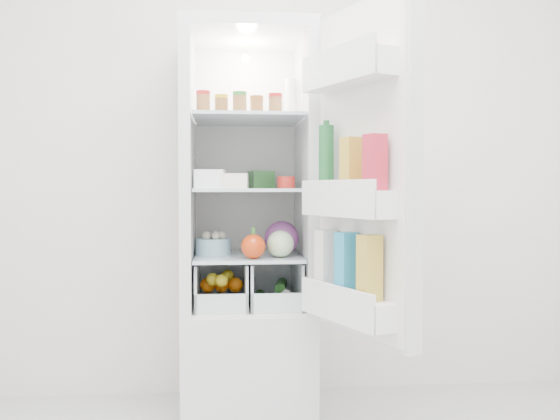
{
  "coord_description": "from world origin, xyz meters",
  "views": [
    {
      "loc": [
        -0.31,
        -1.73,
        1.06
      ],
      "look_at": [
        -0.07,
        0.95,
        0.96
      ],
      "focal_mm": 40.0,
      "sensor_mm": 36.0,
      "label": 1
    }
  ],
  "objects": [
    {
      "name": "refrigerator",
      "position": [
        -0.2,
        1.25,
        0.67
      ],
      "size": [
        0.6,
        0.6,
        1.8
      ],
      "color": "silver",
      "rests_on": "ground"
    },
    {
      "name": "shelf_low",
      "position": [
        -0.2,
        1.19,
        0.74
      ],
      "size": [
        0.49,
        0.53,
        0.01
      ],
      "primitive_type": "cube",
      "color": "silver",
      "rests_on": "refrigerator"
    },
    {
      "name": "shelf_mid",
      "position": [
        -0.2,
        1.19,
        1.05
      ],
      "size": [
        0.49,
        0.53,
        0.02
      ],
      "primitive_type": "cube",
      "color": "silver",
      "rests_on": "refrigerator"
    },
    {
      "name": "shelf_top",
      "position": [
        -0.2,
        1.19,
        1.38
      ],
      "size": [
        0.49,
        0.53,
        0.02
      ],
      "primitive_type": "cube",
      "color": "silver",
      "rests_on": "refrigerator"
    },
    {
      "name": "crisper_left",
      "position": [
        -0.32,
        1.19,
        0.61
      ],
      "size": [
        0.23,
        0.46,
        0.22
      ],
      "primitive_type": null,
      "color": "silver",
      "rests_on": "refrigerator"
    },
    {
      "name": "crisper_right",
      "position": [
        -0.08,
        1.19,
        0.61
      ],
      "size": [
        0.23,
        0.46,
        0.22
      ],
      "primitive_type": null,
      "color": "silver",
      "rests_on": "refrigerator"
    },
    {
      "name": "condiment_jars",
      "position": [
        -0.24,
        1.07,
        1.43
      ],
      "size": [
        0.38,
        0.16,
        0.08
      ],
      "color": "#B21919",
      "rests_on": "shelf_top"
    },
    {
      "name": "squeeze_bottle",
      "position": [
        0.01,
        1.27,
        1.49
      ],
      "size": [
        0.06,
        0.06,
        0.2
      ],
      "primitive_type": "cylinder",
      "rotation": [
        0.0,
        0.0,
        -0.03
      ],
      "color": "white",
      "rests_on": "shelf_top"
    },
    {
      "name": "tub_white",
      "position": [
        -0.37,
        1.05,
        1.1
      ],
      "size": [
        0.14,
        0.14,
        0.08
      ],
      "primitive_type": "cube",
      "rotation": [
        0.0,
        0.0,
        -0.1
      ],
      "color": "white",
      "rests_on": "shelf_mid"
    },
    {
      "name": "tub_cream",
      "position": [
        -0.26,
        1.03,
        1.09
      ],
      "size": [
        0.12,
        0.12,
        0.07
      ],
      "primitive_type": "cube",
      "rotation": [
        0.0,
        0.0,
        -0.1
      ],
      "color": "silver",
      "rests_on": "shelf_mid"
    },
    {
      "name": "tin_red",
      "position": [
        -0.02,
        1.13,
        1.08
      ],
      "size": [
        0.11,
        0.11,
        0.05
      ],
      "primitive_type": "cylinder",
      "rotation": [
        0.0,
        0.0,
        -0.36
      ],
      "color": "red",
      "rests_on": "shelf_mid"
    },
    {
      "name": "foil_tray",
      "position": [
        -0.34,
        1.3,
        1.08
      ],
      "size": [
        0.2,
        0.17,
        0.04
      ],
      "primitive_type": "cube",
      "rotation": [
        0.0,
        0.0,
        -0.22
      ],
      "color": "#B8B9BD",
      "rests_on": "shelf_mid"
    },
    {
      "name": "tub_green",
      "position": [
        -0.12,
        1.38,
        1.1
      ],
      "size": [
        0.13,
        0.17,
        0.09
      ],
      "primitive_type": "cube",
      "rotation": [
        0.0,
        0.0,
        0.16
      ],
      "color": "#429041",
      "rests_on": "shelf_mid"
    },
    {
      "name": "red_cabbage",
      "position": [
        -0.05,
        1.13,
        0.83
      ],
      "size": [
        0.16,
        0.16,
        0.16
      ],
      "primitive_type": "sphere",
      "color": "#5E2060",
      "rests_on": "shelf_low"
    },
    {
      "name": "bell_pepper",
      "position": [
        -0.18,
        1.0,
        0.8
      ],
      "size": [
        0.11,
        0.11,
        0.11
      ],
      "primitive_type": "sphere",
      "color": "red",
      "rests_on": "shelf_low"
    },
    {
      "name": "mushroom_bowl",
      "position": [
        -0.36,
        1.19,
        0.79
      ],
      "size": [
        0.17,
        0.17,
        0.08
      ],
      "primitive_type": "cylinder",
      "rotation": [
        0.0,
        0.0,
        -0.04
      ],
      "color": "#99CEE4",
      "rests_on": "shelf_low"
    },
    {
      "name": "salad_bag",
      "position": [
        -0.06,
        1.05,
        0.81
      ],
      "size": [
        0.12,
        0.12,
        0.12
      ],
      "primitive_type": "sphere",
      "color": "#B7D29D",
      "rests_on": "shelf_low"
    },
    {
      "name": "citrus_pile",
      "position": [
        -0.32,
        1.13,
        0.59
      ],
      "size": [
        0.2,
        0.24,
        0.16
      ],
      "color": "orange",
      "rests_on": "refrigerator"
    },
    {
      "name": "veg_pile",
      "position": [
        -0.07,
        1.18,
        0.56
      ],
      "size": [
        0.16,
        0.3,
        0.1
      ],
      "color": "#224D19",
      "rests_on": "refrigerator"
    },
    {
      "name": "fridge_door",
      "position": [
        0.21,
        0.63,
        1.09
      ],
      "size": [
        0.36,
        0.58,
        1.3
      ],
      "rotation": [
        0.0,
        0.0,
        1.95
      ],
      "color": "silver",
      "rests_on": "refrigerator"
    }
  ]
}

